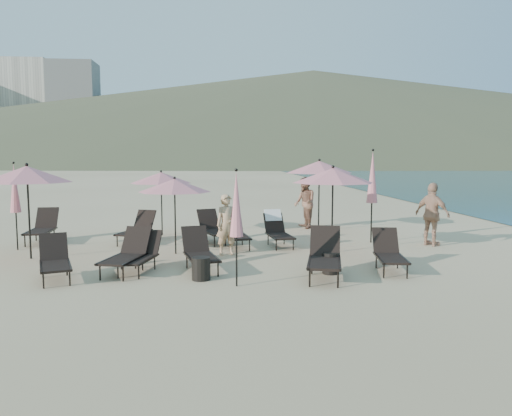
{
  "coord_description": "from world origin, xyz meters",
  "views": [
    {
      "loc": [
        -0.89,
        -10.74,
        2.6
      ],
      "look_at": [
        0.26,
        3.5,
        1.1
      ],
      "focal_mm": 35.0,
      "sensor_mm": 36.0,
      "label": 1
    }
  ],
  "objects": [
    {
      "name": "lounger_2",
      "position": [
        -2.58,
        0.49,
        0.4
      ],
      "size": [
        0.91,
        1.58,
        0.86
      ],
      "rotation": [
        0.0,
        0.0,
        -0.25
      ],
      "color": "black",
      "rests_on": "ground"
    },
    {
      "name": "beachgoer_a",
      "position": [
        -0.6,
        2.23,
        0.8
      ],
      "size": [
        0.66,
        0.52,
        1.6
      ],
      "primitive_type": "imported",
      "rotation": [
        0.0,
        0.0,
        0.26
      ],
      "color": "tan",
      "rests_on": "ground"
    },
    {
      "name": "lounger_4",
      "position": [
        1.42,
        -0.4,
        0.48
      ],
      "size": [
        1.06,
        1.88,
        1.02
      ],
      "rotation": [
        0.0,
        0.0,
        -0.23
      ],
      "color": "black",
      "rests_on": "ground"
    },
    {
      "name": "umbrella_closed_2",
      "position": [
        -6.38,
        3.39,
        1.7
      ],
      "size": [
        0.29,
        0.29,
        2.44
      ],
      "color": "black",
      "rests_on": "ground"
    },
    {
      "name": "lounger_8",
      "position": [
        -0.95,
        4.14,
        0.44
      ],
      "size": [
        1.14,
        1.76,
        0.95
      ],
      "rotation": [
        0.0,
        0.0,
        0.34
      ],
      "color": "black",
      "rests_on": "ground"
    },
    {
      "name": "lounger_0",
      "position": [
        -4.29,
        -0.07,
        0.42
      ],
      "size": [
        1.07,
        1.66,
        0.89
      ],
      "rotation": [
        0.0,
        0.0,
        0.34
      ],
      "color": "black",
      "rests_on": "ground"
    },
    {
      "name": "lounger_9",
      "position": [
        -0.34,
        3.38,
        0.42
      ],
      "size": [
        0.83,
        1.65,
        0.91
      ],
      "rotation": [
        0.0,
        0.0,
        0.15
      ],
      "color": "black",
      "rests_on": "ground"
    },
    {
      "name": "beachgoer_b",
      "position": [
        2.29,
        6.86,
        0.92
      ],
      "size": [
        0.82,
        0.99,
        1.84
      ],
      "primitive_type": "imported",
      "rotation": [
        0.0,
        0.0,
        -1.42
      ],
      "color": "#8B5F48",
      "rests_on": "ground"
    },
    {
      "name": "side_table_0",
      "position": [
        -1.21,
        -0.4,
        0.24
      ],
      "size": [
        0.39,
        0.39,
        0.48
      ],
      "primitive_type": "cylinder",
      "color": "black",
      "rests_on": "ground"
    },
    {
      "name": "lounger_10",
      "position": [
        0.89,
        3.49,
        0.48
      ],
      "size": [
        0.78,
        1.66,
        1.0
      ],
      "rotation": [
        0.0,
        0.0,
        0.13
      ],
      "color": "black",
      "rests_on": "ground"
    },
    {
      "name": "umbrella_open_2",
      "position": [
        2.22,
        2.3,
        2.08
      ],
      "size": [
        2.18,
        2.18,
        2.35
      ],
      "color": "black",
      "rests_on": "ground"
    },
    {
      "name": "side_table_1",
      "position": [
        1.64,
        -0.07,
        0.23
      ],
      "size": [
        0.38,
        0.38,
        0.47
      ],
      "primitive_type": "cylinder",
      "color": "black",
      "rests_on": "ground"
    },
    {
      "name": "lounger_5",
      "position": [
        3.02,
        0.11,
        0.42
      ],
      "size": [
        0.82,
        1.63,
        0.9
      ],
      "rotation": [
        0.0,
        0.0,
        -0.15
      ],
      "color": "black",
      "rests_on": "ground"
    },
    {
      "name": "beachgoer_c",
      "position": [
        5.34,
        3.1,
        0.92
      ],
      "size": [
        0.97,
        1.14,
        1.83
      ],
      "primitive_type": "imported",
      "rotation": [
        0.0,
        0.0,
        2.16
      ],
      "color": "tan",
      "rests_on": "ground"
    },
    {
      "name": "umbrella_closed_0",
      "position": [
        -0.49,
        -0.97,
        1.64
      ],
      "size": [
        0.28,
        0.28,
        2.36
      ],
      "color": "black",
      "rests_on": "ground"
    },
    {
      "name": "umbrella_open_4",
      "position": [
        2.68,
        6.25,
        2.21
      ],
      "size": [
        2.32,
        2.32,
        2.5
      ],
      "color": "black",
      "rests_on": "ground"
    },
    {
      "name": "hotel_skyline",
      "position": [
        -93.62,
        271.21,
        24.18
      ],
      "size": [
        109.0,
        82.0,
        55.0
      ],
      "color": "beige",
      "rests_on": "ground"
    },
    {
      "name": "lounger_6",
      "position": [
        -6.12,
        4.64,
        0.46
      ],
      "size": [
        0.74,
        1.74,
        0.98
      ],
      "rotation": [
        0.0,
        0.0,
        0.05
      ],
      "color": "black",
      "rests_on": "ground"
    },
    {
      "name": "lounger_7",
      "position": [
        -3.25,
        4.3,
        0.43
      ],
      "size": [
        1.09,
        1.71,
        0.92
      ],
      "rotation": [
        0.0,
        0.0,
        -0.32
      ],
      "color": "black",
      "rests_on": "ground"
    },
    {
      "name": "umbrella_open_0",
      "position": [
        -5.58,
        2.13,
        2.14
      ],
      "size": [
        2.25,
        2.25,
        2.42
      ],
      "color": "black",
      "rests_on": "ground"
    },
    {
      "name": "umbrella_open_3",
      "position": [
        -2.66,
        5.67,
        1.88
      ],
      "size": [
        1.98,
        1.98,
        2.13
      ],
      "color": "black",
      "rests_on": "ground"
    },
    {
      "name": "umbrella_closed_1",
      "position": [
        3.76,
        3.75,
        1.95
      ],
      "size": [
        0.33,
        0.33,
        2.81
      ],
      "color": "black",
      "rests_on": "ground"
    },
    {
      "name": "volcanic_headland",
      "position": [
        71.37,
        302.62,
        26.49
      ],
      "size": [
        690.0,
        690.0,
        55.0
      ],
      "color": "brown",
      "rests_on": "ground"
    },
    {
      "name": "ground",
      "position": [
        0.0,
        0.0,
        0.0
      ],
      "size": [
        800.0,
        800.0,
        0.0
      ],
      "primitive_type": "plane",
      "color": "#D6BA8C",
      "rests_on": "ground"
    },
    {
      "name": "umbrella_open_1",
      "position": [
        -1.97,
        2.48,
        1.82
      ],
      "size": [
        1.91,
        1.91,
        2.06
      ],
      "color": "black",
      "rests_on": "ground"
    },
    {
      "name": "lounger_1",
      "position": [
        -2.88,
        0.41,
        0.44
      ],
      "size": [
        1.02,
        1.75,
        0.95
      ],
      "rotation": [
        0.0,
        0.0,
        -0.26
      ],
      "color": "black",
      "rests_on": "ground"
    },
    {
      "name": "lounger_3",
      "position": [
        -1.27,
        0.53,
        0.43
      ],
      "size": [
        0.96,
        1.71,
        0.93
      ],
      "rotation": [
        0.0,
        0.0,
        0.23
      ],
      "color": "black",
      "rests_on": "ground"
    }
  ]
}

